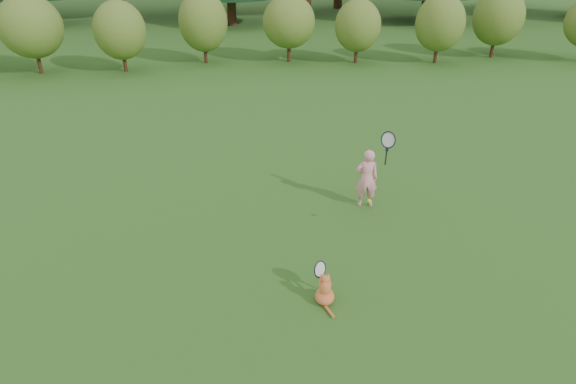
{
  "coord_description": "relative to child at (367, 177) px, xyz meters",
  "views": [
    {
      "loc": [
        -0.53,
        -6.33,
        4.51
      ],
      "look_at": [
        0.2,
        0.8,
        0.7
      ],
      "focal_mm": 30.0,
      "sensor_mm": 36.0,
      "label": 1
    }
  ],
  "objects": [
    {
      "name": "ground",
      "position": [
        -1.73,
        -1.42,
        -0.6
      ],
      "size": [
        100.0,
        100.0,
        0.0
      ],
      "primitive_type": "plane",
      "color": "#1C4C15",
      "rests_on": "ground"
    },
    {
      "name": "shrub_row",
      "position": [
        -1.73,
        11.58,
        0.8
      ],
      "size": [
        28.0,
        3.0,
        2.8
      ],
      "primitive_type": null,
      "color": "#4D6720",
      "rests_on": "ground"
    },
    {
      "name": "child",
      "position": [
        0.0,
        0.0,
        0.0
      ],
      "size": [
        0.64,
        0.41,
        1.71
      ],
      "rotation": [
        0.0,
        0.0,
        3.05
      ],
      "color": "pink",
      "rests_on": "ground"
    },
    {
      "name": "cat",
      "position": [
        -1.23,
        -2.6,
        -0.36
      ],
      "size": [
        0.36,
        0.65,
        0.62
      ],
      "rotation": [
        0.0,
        0.0,
        -0.13
      ],
      "color": "#C75F26",
      "rests_on": "ground"
    },
    {
      "name": "tennis_ball",
      "position": [
        -0.21,
        -0.94,
        0.03
      ],
      "size": [
        0.06,
        0.06,
        0.06
      ],
      "color": "#CDEA1B",
      "rests_on": "ground"
    }
  ]
}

